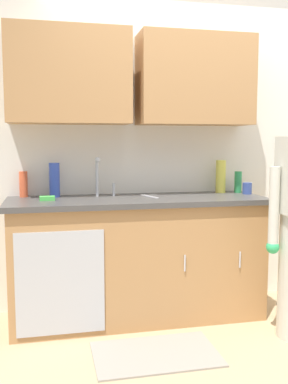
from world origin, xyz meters
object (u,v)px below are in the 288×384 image
Objects in this scene: knife_on_counter at (149,196)px; sponge at (47,198)px; bottle_water_short at (221,176)px; bottle_dish_liquid at (238,182)px; cup_by_sink at (247,188)px; sink at (105,200)px; bottle_water_tall at (54,180)px; bottle_soap at (23,184)px.

knife_on_counter is 2.18× the size of sponge.
bottle_water_short is 0.15m from bottle_dish_liquid.
cup_by_sink reaches higher than sponge.
cup_by_sink is at bearing -74.49° from bottle_dish_liquid.
sink is 2.80× the size of bottle_dish_liquid.
bottle_water_tall is at bearing 154.24° from sink.
cup_by_sink is at bearing -5.19° from bottle_water_tall.
bottle_soap is 1.75m from bottle_dish_liquid.
bottle_water_tall reaches higher than bottle_dish_liquid.
bottle_soap is 0.75× the size of bottle_water_tall.
bottle_water_short is at bearing 167.44° from bottle_dish_liquid.
bottle_water_short is 1.03× the size of bottle_water_tall.
sink is at bearing -20.47° from bottle_soap.
bottle_water_short reaches higher than sponge.
bottle_dish_liquid is (1.51, -0.03, -0.04)m from bottle_water_tall.
sink is at bearing -169.90° from bottle_water_short.
bottle_water_short is 0.24m from cup_by_sink.
cup_by_sink is (1.18, 0.04, 0.06)m from sink.
knife_on_counter is (-0.82, 0.00, -0.04)m from cup_by_sink.
sponge is (0.18, -0.24, -0.08)m from bottle_soap.
bottle_water_short is 1.37m from bottle_water_tall.
knife_on_counter is (0.96, -0.19, -0.10)m from bottle_soap.
bottle_soap is at bearing 173.96° from cup_by_sink.
bottle_water_tall is 1.51m from bottle_dish_liquid.
sink is 1.16m from bottle_dish_liquid.
bottle_soap is 1.11× the size of bottle_dish_liquid.
sink is 0.43m from bottle_water_tall.
bottle_soap is 0.31m from sponge.
sponge is (-0.42, -0.01, 0.03)m from sink.
bottle_dish_liquid is at bearing -12.56° from bottle_water_short.
cup_by_sink is (0.17, -0.14, -0.09)m from bottle_water_short.
knife_on_counter is 0.78m from sponge.
bottle_water_short is (1.60, -0.04, 0.04)m from bottle_soap.
sponge is at bearing -106.85° from bottle_water_tall.
knife_on_counter is at bearing -172.17° from bottle_dish_liquid.
bottle_dish_liquid is at bearing 105.51° from cup_by_sink.
bottle_water_short reaches higher than bottle_soap.
cup_by_sink is (0.03, -0.11, -0.04)m from bottle_dish_liquid.
knife_on_counter is (-0.65, -0.14, -0.13)m from bottle_water_short.
bottle_soap is 0.73× the size of bottle_water_short.
bottle_dish_liquid is at bearing 80.48° from knife_on_counter.
knife_on_counter is at bearing 179.83° from cup_by_sink.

